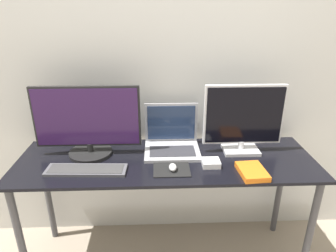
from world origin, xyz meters
The scene contains 10 objects.
wall_back centered at (0.00, 0.62, 1.25)m, with size 7.00×0.05×2.50m.
desk centered at (0.00, 0.28, 0.66)m, with size 1.74×0.55×0.75m.
monitor_left centered at (-0.46, 0.36, 0.95)m, with size 0.62×0.26×0.42m.
monitor_right centered at (0.46, 0.36, 0.96)m, with size 0.47×0.15×0.42m.
laptop centered at (0.04, 0.41, 0.82)m, with size 0.33×0.27×0.27m.
keyboard centered at (-0.44, 0.16, 0.76)m, with size 0.44×0.14×0.02m.
mousepad centered at (0.03, 0.16, 0.75)m, with size 0.20×0.17×0.00m.
mouse centered at (0.03, 0.14, 0.77)m, with size 0.04×0.07×0.03m.
book centered at (0.45, 0.09, 0.77)m, with size 0.15×0.19×0.03m.
power_brick centered at (0.25, 0.19, 0.77)m, with size 0.10×0.09×0.03m.
Camera 1 is at (-0.05, -1.27, 1.61)m, focal length 32.00 mm.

